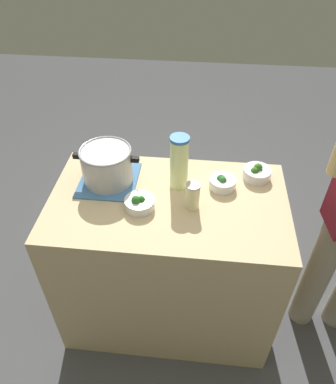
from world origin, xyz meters
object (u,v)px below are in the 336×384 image
(broccoli_bowl_front, at_px, (222,183))
(lemonade_pitcher, at_px, (179,162))
(mason_jar, at_px, (193,196))
(broccoli_bowl_center, at_px, (139,203))
(broccoli_bowl_back, at_px, (257,173))
(cooking_pot, at_px, (107,165))

(broccoli_bowl_front, bearing_deg, lemonade_pitcher, -177.89)
(mason_jar, relative_size, broccoli_bowl_center, 0.97)
(lemonade_pitcher, xyz_separation_m, broccoli_bowl_back, (0.38, 0.10, -0.11))
(broccoli_bowl_back, bearing_deg, broccoli_bowl_center, -153.15)
(cooking_pot, height_order, broccoli_bowl_back, cooking_pot)
(lemonade_pitcher, relative_size, broccoli_bowl_center, 2.01)
(broccoli_bowl_front, bearing_deg, mason_jar, -131.33)
(cooking_pot, distance_m, broccoli_bowl_center, 0.27)
(mason_jar, height_order, broccoli_bowl_center, mason_jar)
(mason_jar, bearing_deg, broccoli_bowl_back, 38.82)
(broccoli_bowl_back, bearing_deg, lemonade_pitcher, -165.39)
(mason_jar, bearing_deg, broccoli_bowl_front, 48.67)
(mason_jar, xyz_separation_m, broccoli_bowl_front, (0.14, 0.16, -0.04))
(cooking_pot, height_order, mason_jar, cooking_pot)
(cooking_pot, distance_m, lemonade_pitcher, 0.35)
(mason_jar, height_order, broccoli_bowl_front, mason_jar)
(cooking_pot, relative_size, broccoli_bowl_front, 2.46)
(cooking_pot, height_order, lemonade_pitcher, lemonade_pitcher)
(mason_jar, distance_m, broccoli_bowl_front, 0.21)
(broccoli_bowl_back, bearing_deg, cooking_pot, -172.09)
(lemonade_pitcher, relative_size, mason_jar, 2.07)
(lemonade_pitcher, distance_m, broccoli_bowl_center, 0.27)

